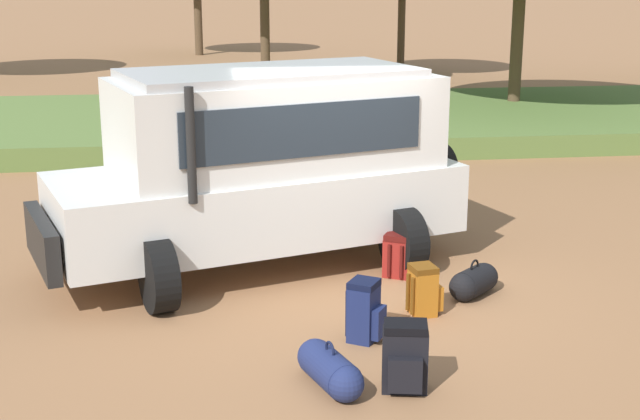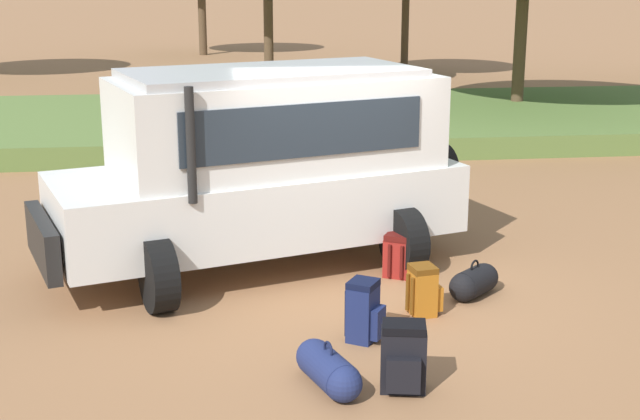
% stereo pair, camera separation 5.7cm
% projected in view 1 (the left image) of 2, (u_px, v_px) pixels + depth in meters
% --- Properties ---
extents(ground_plane, '(320.00, 320.00, 0.00)m').
position_uv_depth(ground_plane, '(349.00, 290.00, 10.30)').
color(ground_plane, '#936642').
extents(grass_bank, '(120.00, 7.00, 0.44)m').
position_uv_depth(grass_bank, '(277.00, 122.00, 20.06)').
color(grass_bank, '#5B7538').
rests_on(grass_bank, ground_plane).
extents(safari_vehicle, '(5.45, 3.62, 2.44)m').
position_uv_depth(safari_vehicle, '(265.00, 164.00, 10.85)').
color(safari_vehicle, silver).
rests_on(safari_vehicle, ground_plane).
extents(backpack_beside_front_wheel, '(0.39, 0.34, 0.55)m').
position_uv_depth(backpack_beside_front_wheel, '(424.00, 290.00, 9.53)').
color(backpack_beside_front_wheel, '#B26619').
rests_on(backpack_beside_front_wheel, ground_plane).
extents(backpack_cluster_center, '(0.44, 0.42, 0.63)m').
position_uv_depth(backpack_cluster_center, '(405.00, 358.00, 7.80)').
color(backpack_cluster_center, black).
rests_on(backpack_cluster_center, ground_plane).
extents(backpack_near_rear_wheel, '(0.42, 0.45, 0.53)m').
position_uv_depth(backpack_near_rear_wheel, '(399.00, 255.00, 10.71)').
color(backpack_near_rear_wheel, maroon).
rests_on(backpack_near_rear_wheel, ground_plane).
extents(backpack_outermost, '(0.42, 0.40, 0.63)m').
position_uv_depth(backpack_outermost, '(365.00, 311.00, 8.85)').
color(backpack_outermost, navy).
rests_on(backpack_outermost, ground_plane).
extents(duffel_bag_low_black_case, '(0.52, 0.90, 0.44)m').
position_uv_depth(duffel_bag_low_black_case, '(330.00, 369.00, 7.89)').
color(duffel_bag_low_black_case, navy).
rests_on(duffel_bag_low_black_case, ground_plane).
extents(duffel_bag_soft_canvas, '(0.66, 0.63, 0.43)m').
position_uv_depth(duffel_bag_soft_canvas, '(474.00, 282.00, 10.08)').
color(duffel_bag_soft_canvas, black).
rests_on(duffel_bag_soft_canvas, ground_plane).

